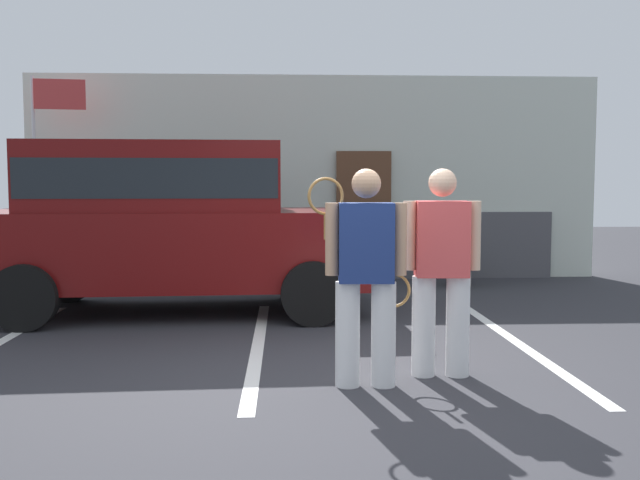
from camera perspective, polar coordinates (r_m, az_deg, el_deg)
The scene contains 9 objects.
ground_plane at distance 5.69m, azimuth 2.49°, elevation -11.56°, with size 40.00×40.00×0.00m, color #2D2D33.
parking_stripe_1 at distance 7.12m, azimuth -4.94°, elevation -8.25°, with size 0.12×4.40×0.01m, color silver.
parking_stripe_2 at distance 7.48m, azimuth 15.28°, elevation -7.78°, with size 0.12×4.40×0.01m, color silver.
house_frontage at distance 11.97m, azimuth -0.33°, elevation 4.48°, with size 9.36×0.40×3.34m.
parked_suv at distance 8.88m, azimuth -11.81°, elevation 1.65°, with size 4.68×2.33×2.05m.
tennis_player_man at distance 5.55m, azimuth 3.61°, elevation -2.66°, with size 0.76×0.28×1.69m.
tennis_player_woman at distance 5.92m, azimuth 9.55°, elevation -2.33°, with size 0.88×0.29×1.69m.
potted_plant_by_porch at distance 11.23m, azimuth 10.99°, elevation -1.47°, with size 0.57×0.57×0.76m.
flag_pole at distance 11.69m, azimuth -20.88°, elevation 7.28°, with size 0.80×0.12×3.19m.
Camera 1 is at (-0.51, -5.44, 1.58)m, focal length 40.33 mm.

